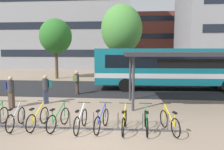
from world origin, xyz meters
The scene contains 20 objects.
ground centered at (0.00, 0.00, 0.00)m, with size 200.00×200.00×0.00m, color gray.
bus_lane_asphalt centered at (0.00, 9.47, 0.00)m, with size 80.00×7.20×0.01m, color #232326.
city_bus centered at (4.88, 9.47, 1.78)m, with size 12.10×2.96×3.20m.
bike_rack centered at (-0.88, 0.57, 0.09)m, with size 8.57×0.18×0.70m.
parked_bicycle_silver_2 centered at (-3.05, 0.49, 0.38)m, with size 0.52×1.72×0.99m.
parked_bicycle_yellow_3 centered at (-2.19, 0.58, 0.38)m, with size 0.52×1.72×0.99m.
parked_bicycle_green_4 centered at (-1.34, 0.57, 0.38)m, with size 0.55×1.70×0.99m.
parked_bicycle_white_5 centered at (-0.42, 0.47, 0.38)m, with size 0.52×1.72×0.99m.
parked_bicycle_blue_6 centered at (0.39, 0.56, 0.38)m, with size 0.54×1.70×0.99m.
parked_bicycle_yellow_7 centered at (1.28, 0.51, 0.38)m, with size 0.52×1.72×0.99m.
parked_bicycle_green_8 centered at (2.11, 0.55, 0.38)m, with size 0.52×1.72×0.99m.
parked_bicycle_yellow_9 centered at (2.98, 0.57, 0.38)m, with size 0.62×1.68×0.99m.
transit_shelter centered at (4.80, 4.59, 2.80)m, with size 7.47×3.49×2.98m.
commuter_navy_pack_0 centered at (-4.89, 3.27, 0.99)m, with size 0.58×0.43×1.72m.
commuter_teal_pack_1 centered at (-3.36, 4.34, 0.95)m, with size 0.61×0.54×1.66m.
commuter_olive_pack_2 centered at (-2.23, 6.95, 0.95)m, with size 0.38×0.55×1.65m.
street_tree_0 centered at (0.58, 14.82, 5.21)m, with size 4.23×4.23×7.73m.
street_tree_1 centered at (-6.42, 14.76, 4.51)m, with size 3.39×3.39×6.37m.
building_left_wing centered at (-9.50, 31.18, 10.62)m, with size 21.90×12.60×21.24m.
building_centre_block centered at (2.62, 45.79, 5.61)m, with size 19.05×13.19×11.21m.
Camera 1 is at (1.47, -7.29, 3.13)m, focal length 33.74 mm.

